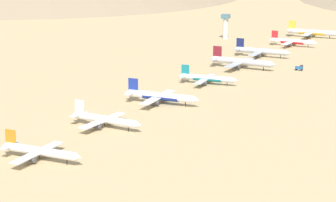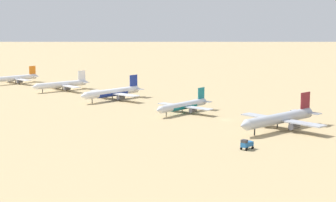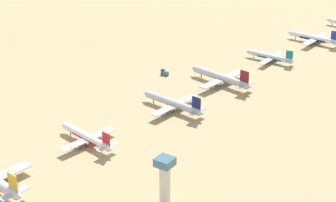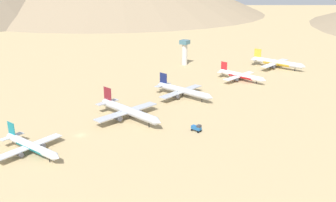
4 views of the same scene
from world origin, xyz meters
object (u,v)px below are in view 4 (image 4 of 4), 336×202
parked_jet_6 (241,76)px  service_truck (197,128)px  parked_jet_7 (277,63)px  control_tower (185,51)px  parked_jet_5 (183,91)px  parked_jet_3 (31,146)px  parked_jet_4 (128,111)px

parked_jet_6 → service_truck: (21.47, -102.69, -1.98)m
parked_jet_7 → control_tower: bearing=-154.6°
service_truck → parked_jet_5: bearing=129.6°
parked_jet_5 → parked_jet_7: parked_jet_7 is taller
parked_jet_3 → control_tower: 190.92m
parked_jet_5 → parked_jet_6: 60.89m
parked_jet_3 → parked_jet_5: parked_jet_5 is taller
parked_jet_4 → service_truck: bearing=9.4°
control_tower → parked_jet_4: bearing=-71.1°
service_truck → control_tower: control_tower is taller
parked_jet_4 → parked_jet_6: (18.57, 109.30, -0.84)m
parked_jet_3 → parked_jet_6: (27.13, 166.31, 0.24)m
parked_jet_3 → parked_jet_5: 107.93m
parked_jet_4 → parked_jet_7: parked_jet_4 is taller
parked_jet_4 → parked_jet_5: parked_jet_4 is taller
parked_jet_6 → service_truck: bearing=-78.2°
parked_jet_6 → parked_jet_7: size_ratio=0.84×
service_truck → parked_jet_4: bearing=-170.6°
parked_jet_5 → service_truck: size_ratio=8.62×
parked_jet_5 → parked_jet_6: (14.59, 59.11, -0.47)m
parked_jet_3 → parked_jet_5: bearing=83.3°
parked_jet_6 → parked_jet_4: bearing=-99.6°
parked_jet_3 → control_tower: bearing=100.9°
parked_jet_6 → service_truck: size_ratio=7.81×
control_tower → parked_jet_6: bearing=-18.4°
parked_jet_3 → parked_jet_4: parked_jet_4 is taller
parked_jet_4 → parked_jet_5: size_ratio=1.08×
parked_jet_6 → control_tower: control_tower is taller
service_truck → parked_jet_3: bearing=-127.4°
parked_jet_5 → service_truck: (36.06, -43.57, -2.45)m
parked_jet_4 → control_tower: size_ratio=2.26×
parked_jet_5 → control_tower: size_ratio=2.09×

